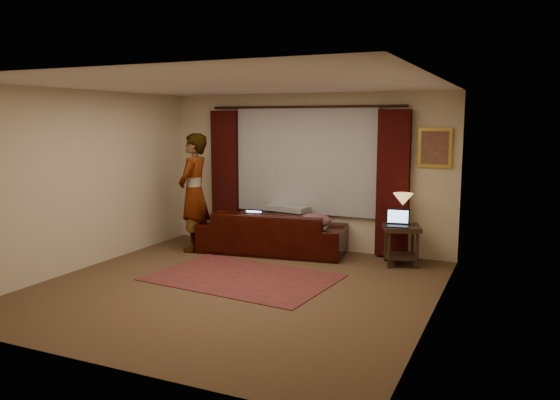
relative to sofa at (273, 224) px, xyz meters
The scene contains 20 objects.
floor 2.03m from the sofa, 79.34° to the right, with size 5.00×5.00×0.01m, color brown.
ceiling 2.90m from the sofa, 79.34° to the right, with size 5.00×5.00×0.02m, color silver.
wall_back 1.06m from the sofa, 56.97° to the left, with size 5.00×0.02×2.60m, color beige.
wall_front 4.53m from the sofa, 85.30° to the right, with size 5.00×0.02×2.60m, color beige.
wall_left 3.00m from the sofa, 137.76° to the right, with size 0.02×5.00×2.60m, color beige.
wall_right 3.56m from the sofa, 34.09° to the right, with size 0.02×5.00×2.60m, color beige.
sheer_curtain 1.19m from the sofa, 53.95° to the left, with size 2.50×0.05×1.80m, color #A3A3AB.
drape_left 1.41m from the sofa, 158.32° to the left, with size 0.50×0.14×2.30m, color black.
drape_right 2.04m from the sofa, 13.60° to the left, with size 0.50×0.14×2.30m, color black.
curtain_rod 1.99m from the sofa, 51.04° to the left, with size 0.04×0.04×3.40m, color black.
picture_frame 2.82m from the sofa, 12.16° to the left, with size 0.50×0.04×0.60m, color gold.
sofa is the anchor object (origin of this frame).
throw_blanket 0.58m from the sofa, 66.42° to the left, with size 0.75×0.30×0.09m, color #989792.
clothing_pile 0.78m from the sofa, ahead, with size 0.54×0.41×0.23m, color brown.
laptop_sofa 0.38m from the sofa, 142.93° to the right, with size 0.31×0.34×0.22m, color black, non-canonical shape.
area_rug 1.61m from the sofa, 80.85° to the right, with size 2.47×1.64×0.01m, color maroon.
end_table 2.11m from the sofa, ahead, with size 0.53×0.53×0.61m, color black.
tiffany_lamp 2.13m from the sofa, ahead, with size 0.30×0.30×0.48m, color olive, non-canonical shape.
laptop_table 2.07m from the sofa, ahead, with size 0.34×0.37×0.25m, color black, non-canonical shape.
person 1.40m from the sofa, 161.90° to the right, with size 0.57×0.57×1.95m, color #989792.
Camera 1 is at (3.35, -6.04, 2.17)m, focal length 35.00 mm.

